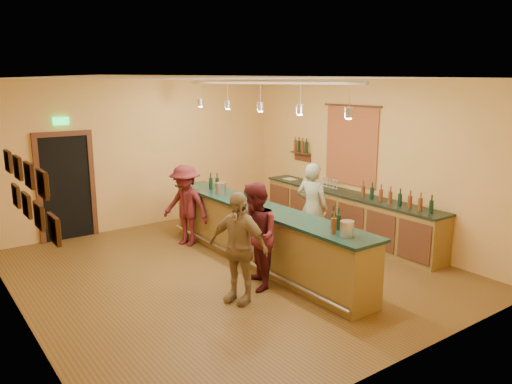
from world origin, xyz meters
TOP-DOWN VIEW (x-y plane):
  - floor at (0.00, 0.00)m, footprint 7.00×7.00m
  - ceiling at (0.00, 0.00)m, footprint 6.50×7.00m
  - wall_back at (0.00, 3.50)m, footprint 6.50×0.02m
  - wall_front at (0.00, -3.50)m, footprint 6.50×0.02m
  - wall_left at (-3.25, 0.00)m, footprint 0.02×7.00m
  - wall_right at (3.25, 0.00)m, footprint 0.02×7.00m
  - doorway at (-1.70, 3.47)m, footprint 1.15×0.09m
  - tapestry at (3.23, 0.40)m, footprint 0.03×1.40m
  - bottle_shelf at (3.17, 1.90)m, footprint 0.17×0.55m
  - picture_grid at (-3.21, -0.75)m, footprint 0.06×2.20m
  - back_counter at (2.97, 0.18)m, footprint 0.60×4.55m
  - tasting_bar at (0.61, -0.00)m, footprint 0.73×5.10m
  - pendant_track at (0.61, -0.00)m, footprint 0.11×4.60m
  - bartender at (1.78, -0.04)m, footprint 0.62×0.73m
  - customer_a at (-0.09, -0.82)m, footprint 0.87×0.98m
  - customer_b at (-0.56, -1.05)m, footprint 0.76×1.04m
  - customer_c at (0.06, 1.70)m, footprint 0.96×1.18m
  - bar_stool at (1.34, 1.02)m, footprint 0.35×0.35m

SIDE VIEW (x-z plane):
  - floor at x=0.00m, z-range 0.00..0.00m
  - back_counter at x=2.97m, z-range -0.15..1.12m
  - bar_stool at x=1.34m, z-range 0.21..0.93m
  - tasting_bar at x=0.61m, z-range -0.08..1.30m
  - customer_c at x=0.06m, z-range 0.00..1.59m
  - customer_b at x=-0.56m, z-range 0.00..1.64m
  - customer_a at x=-0.09m, z-range 0.00..1.67m
  - bartender at x=1.78m, z-range 0.00..1.70m
  - doorway at x=-1.70m, z-range -0.11..2.36m
  - wall_back at x=0.00m, z-range 0.00..3.20m
  - wall_front at x=0.00m, z-range 0.00..3.20m
  - wall_left at x=-3.25m, z-range 0.00..3.20m
  - wall_right at x=3.25m, z-range 0.00..3.20m
  - bottle_shelf at x=3.17m, z-range 1.39..1.94m
  - tapestry at x=3.23m, z-range 1.05..2.65m
  - picture_grid at x=-3.21m, z-range 1.60..2.30m
  - pendant_track at x=0.61m, z-range 2.73..3.24m
  - ceiling at x=0.00m, z-range 3.19..3.21m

